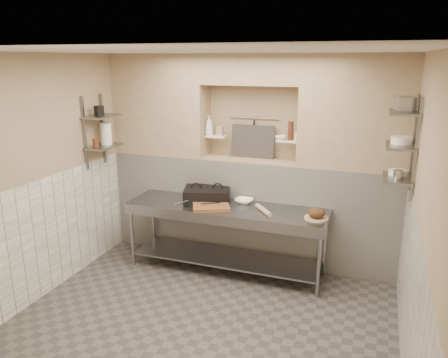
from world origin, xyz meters
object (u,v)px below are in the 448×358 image
at_px(mixing_bowl, 244,201).
at_px(bread_loaf, 317,213).
at_px(panini_press, 207,194).
at_px(rolling_pin, 263,210).
at_px(prep_table, 226,226).
at_px(bowl_alcove, 281,138).
at_px(bottle_soap, 209,125).
at_px(cutting_board, 211,207).
at_px(jug_left, 106,134).

bearing_deg(mixing_bowl, bread_loaf, -15.32).
height_order(panini_press, rolling_pin, panini_press).
xyz_separation_m(prep_table, rolling_pin, (0.51, -0.04, 0.29)).
bearing_deg(prep_table, bowl_alcove, 44.94).
relative_size(panini_press, bottle_soap, 2.60).
relative_size(rolling_pin, bread_loaf, 1.87).
xyz_separation_m(cutting_board, jug_left, (-1.53, 0.06, 0.84)).
bearing_deg(rolling_pin, bowl_alcove, 84.93).
distance_m(cutting_board, rolling_pin, 0.67).
distance_m(panini_press, jug_left, 1.58).
bearing_deg(bowl_alcove, jug_left, -164.65).
distance_m(bottle_soap, bowl_alcove, 1.00).
relative_size(rolling_pin, jug_left, 1.30).
xyz_separation_m(cutting_board, bread_loaf, (1.31, 0.08, 0.06)).
height_order(mixing_bowl, bottle_soap, bottle_soap).
bearing_deg(bread_loaf, jug_left, -179.75).
bearing_deg(prep_table, bottle_soap, 128.91).
distance_m(prep_table, bowl_alcove, 1.35).
distance_m(prep_table, jug_left, 2.02).
height_order(rolling_pin, jug_left, jug_left).
xyz_separation_m(bread_loaf, bowl_alcove, (-0.59, 0.60, 0.76)).
distance_m(mixing_bowl, rolling_pin, 0.42).
bearing_deg(cutting_board, bread_loaf, 3.33).
relative_size(bread_loaf, bowl_alcove, 1.34).
height_order(panini_press, bottle_soap, bottle_soap).
relative_size(prep_table, cutting_board, 5.69).
height_order(bread_loaf, jug_left, jug_left).
bearing_deg(bread_loaf, panini_press, 171.33).
bearing_deg(panini_press, bowl_alcove, 5.35).
xyz_separation_m(prep_table, jug_left, (-1.69, -0.06, 1.12)).
bearing_deg(mixing_bowl, cutting_board, -133.78).
distance_m(panini_press, mixing_bowl, 0.51).
distance_m(prep_table, mixing_bowl, 0.40).
bearing_deg(bottle_soap, bowl_alcove, 0.96).
distance_m(cutting_board, mixing_bowl, 0.48).
bearing_deg(bread_loaf, cutting_board, -176.67).
bearing_deg(bread_loaf, bottle_soap, 159.70).
xyz_separation_m(cutting_board, rolling_pin, (0.66, 0.08, 0.01)).
relative_size(bread_loaf, jug_left, 0.69).
xyz_separation_m(mixing_bowl, bottle_soap, (-0.61, 0.32, 0.92)).
distance_m(panini_press, bottle_soap, 0.94).
bearing_deg(panini_press, cutting_board, -77.60).
height_order(mixing_bowl, bread_loaf, bread_loaf).
bearing_deg(jug_left, rolling_pin, 0.54).
relative_size(panini_press, rolling_pin, 1.86).
distance_m(panini_press, bread_loaf, 1.50).
distance_m(prep_table, cutting_board, 0.34).
xyz_separation_m(mixing_bowl, bowl_alcove, (0.38, 0.34, 0.81)).
height_order(bread_loaf, bowl_alcove, bowl_alcove).
relative_size(prep_table, rolling_pin, 6.87).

